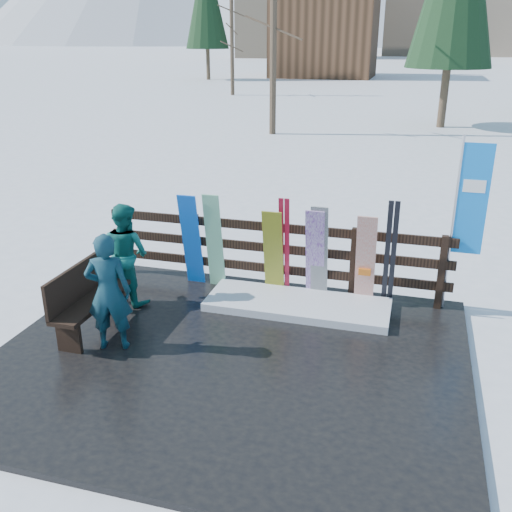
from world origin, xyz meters
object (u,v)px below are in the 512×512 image
(snowboard_2, at_px, (273,253))
(person_front, at_px, (108,292))
(snowboard_4, at_px, (319,253))
(snowboard_5, at_px, (365,261))
(bench, at_px, (87,296))
(rental_flag, at_px, (468,206))
(snowboard_3, at_px, (315,255))
(snowboard_1, at_px, (214,242))
(snowboard_0, at_px, (191,240))
(person_back, at_px, (126,254))

(snowboard_2, distance_m, person_front, 2.71)
(snowboard_4, height_order, snowboard_5, snowboard_4)
(person_front, bearing_deg, snowboard_4, -154.61)
(snowboard_4, bearing_deg, bench, -147.63)
(snowboard_5, height_order, rental_flag, rental_flag)
(bench, height_order, person_front, person_front)
(snowboard_4, relative_size, rental_flag, 0.60)
(snowboard_3, distance_m, rental_flag, 2.30)
(bench, bearing_deg, snowboard_1, 56.62)
(bench, distance_m, snowboard_2, 2.86)
(snowboard_0, distance_m, snowboard_1, 0.39)
(bench, bearing_deg, snowboard_0, 65.91)
(snowboard_5, bearing_deg, person_front, -144.59)
(snowboard_5, distance_m, person_front, 3.74)
(rental_flag, bearing_deg, person_front, -151.00)
(snowboard_4, relative_size, person_front, 0.99)
(snowboard_3, height_order, snowboard_5, snowboard_3)
(snowboard_4, xyz_separation_m, person_back, (-2.81, -0.83, 0.01))
(bench, height_order, snowboard_5, snowboard_5)
(snowboard_1, relative_size, snowboard_4, 1.04)
(rental_flag, relative_size, person_front, 1.64)
(snowboard_0, xyz_separation_m, person_front, (-0.27, -2.17, 0.01))
(snowboard_4, distance_m, rental_flag, 2.22)
(snowboard_0, height_order, snowboard_5, snowboard_0)
(snowboard_5, relative_size, rental_flag, 0.57)
(snowboard_2, distance_m, person_back, 2.25)
(snowboard_2, distance_m, snowboard_3, 0.66)
(bench, relative_size, snowboard_1, 0.93)
(bench, height_order, snowboard_2, snowboard_2)
(snowboard_3, relative_size, snowboard_4, 0.96)
(snowboard_1, height_order, rental_flag, rental_flag)
(rental_flag, xyz_separation_m, person_back, (-4.86, -1.10, -0.82))
(snowboard_3, distance_m, person_front, 3.15)
(snowboard_2, relative_size, person_front, 0.91)
(snowboard_0, distance_m, snowboard_2, 1.36)
(snowboard_2, distance_m, snowboard_4, 0.72)
(snowboard_0, bearing_deg, bench, -114.09)
(bench, height_order, snowboard_1, snowboard_1)
(snowboard_1, bearing_deg, rental_flag, 4.14)
(snowboard_5, bearing_deg, rental_flag, 11.33)
(rental_flag, bearing_deg, bench, -156.91)
(rental_flag, bearing_deg, snowboard_5, -168.67)
(snowboard_3, relative_size, snowboard_5, 1.02)
(snowboard_2, bearing_deg, snowboard_3, 0.00)
(snowboard_0, height_order, snowboard_2, snowboard_0)
(bench, xyz_separation_m, snowboard_0, (0.82, 1.84, 0.27))
(rental_flag, bearing_deg, snowboard_4, -172.48)
(snowboard_0, height_order, snowboard_3, snowboard_0)
(snowboard_0, xyz_separation_m, snowboard_5, (2.78, 0.00, -0.05))
(snowboard_2, bearing_deg, snowboard_1, 180.00)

